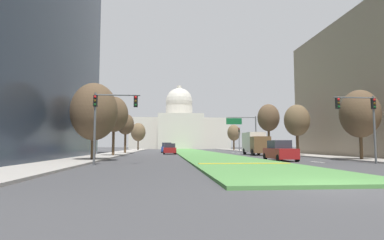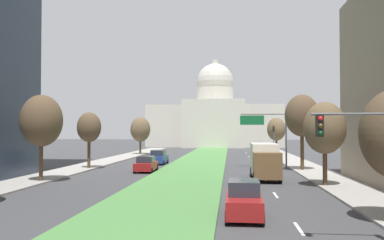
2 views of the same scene
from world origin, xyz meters
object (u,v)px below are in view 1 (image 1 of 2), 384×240
object	(u,v)px
sedan_distant	(167,148)
street_tree_right_mid	(297,120)
street_tree_right_distant	(234,133)
capitol_building	(179,129)
street_tree_left_near	(94,112)
street_tree_left_distant	(138,132)
traffic_light_near_left	(107,112)
traffic_light_near_right	(364,114)
street_tree_right_far	(268,118)
street_tree_left_mid	(114,114)
street_tree_left_far	(125,124)
box_truck_delivery	(255,143)
sedan_midblock	(170,149)
sedan_lead_stopped	(280,151)
traffic_light_far_right	(239,136)
street_tree_right_near	(360,114)
overhead_guide_sign	(245,127)

from	to	relation	value
sedan_distant	street_tree_right_mid	bearing A→B (deg)	-48.77
street_tree_right_distant	sedan_distant	distance (m)	28.35
capitol_building	street_tree_right_distant	distance (m)	38.68
street_tree_left_near	street_tree_right_distant	size ratio (longest dim) A/B	1.05
street_tree_left_distant	traffic_light_near_left	bearing A→B (deg)	-87.62
traffic_light_near_right	street_tree_right_far	distance (m)	28.65
street_tree_left_near	street_tree_left_mid	xyz separation A→B (m)	(-0.01, 10.88, 0.82)
capitol_building	street_tree_left_far	bearing A→B (deg)	-100.17
street_tree_left_far	street_tree_left_distant	bearing A→B (deg)	90.33
box_truck_delivery	street_tree_left_mid	bearing A→B (deg)	-168.73
traffic_light_near_left	street_tree_right_distant	xyz separation A→B (m)	(22.15, 56.89, 0.75)
traffic_light_near_left	traffic_light_near_right	distance (m)	19.32
box_truck_delivery	street_tree_left_distant	bearing A→B (deg)	119.53
street_tree_left_far	traffic_light_near_right	bearing A→B (deg)	-52.72
sedan_midblock	traffic_light_near_left	bearing A→B (deg)	-100.90
capitol_building	street_tree_left_distant	distance (m)	41.07
sedan_lead_stopped	capitol_building	bearing A→B (deg)	93.16
street_tree_right_mid	street_tree_right_far	distance (m)	12.25
sedan_midblock	traffic_light_near_right	bearing A→B (deg)	-61.09
street_tree_left_far	traffic_light_far_right	bearing A→B (deg)	34.21
traffic_light_near_right	sedan_midblock	bearing A→B (deg)	118.91
capitol_building	traffic_light_far_right	size ratio (longest dim) A/B	6.82
traffic_light_near_right	street_tree_right_mid	xyz separation A→B (m)	(1.90, 16.32, 0.78)
street_tree_left_near	street_tree_right_distant	world-z (taller)	street_tree_left_near
street_tree_right_near	traffic_light_far_right	bearing A→B (deg)	92.42
street_tree_left_far	street_tree_right_distant	size ratio (longest dim) A/B	0.97
traffic_light_near_left	box_truck_delivery	distance (m)	26.52
box_truck_delivery	sedan_midblock	bearing A→B (deg)	155.80
street_tree_right_mid	sedan_midblock	distance (m)	19.34
street_tree_right_far	sedan_distant	xyz separation A→B (m)	(-17.05, 6.83, -5.12)
street_tree_right_mid	sedan_distant	bearing A→B (deg)	131.23
street_tree_left_mid	sedan_distant	xyz separation A→B (m)	(6.74, 18.48, -4.36)
street_tree_right_near	street_tree_left_near	bearing A→B (deg)	175.89
traffic_light_near_right	sedan_distant	size ratio (longest dim) A/B	1.26
traffic_light_near_right	box_truck_delivery	bearing A→B (deg)	96.54
street_tree_right_near	sedan_midblock	distance (m)	27.79
capitol_building	sedan_midblock	world-z (taller)	capitol_building
traffic_light_near_left	sedan_distant	size ratio (longest dim) A/B	1.26
street_tree_left_near	sedan_midblock	xyz separation A→B (m)	(7.09, 20.09, -3.61)
street_tree_left_near	sedan_distant	size ratio (longest dim) A/B	1.69
traffic_light_far_right	sedan_lead_stopped	xyz separation A→B (m)	(-5.60, -38.26, -2.46)
street_tree_right_mid	sedan_lead_stopped	world-z (taller)	street_tree_right_mid
capitol_building	overhead_guide_sign	bearing A→B (deg)	-82.04
street_tree_right_near	box_truck_delivery	world-z (taller)	street_tree_right_near
street_tree_left_near	street_tree_right_far	distance (m)	32.80
box_truck_delivery	capitol_building	bearing A→B (deg)	95.70
street_tree_left_far	sedan_midblock	xyz separation A→B (m)	(7.05, -2.11, -3.93)
street_tree_right_near	street_tree_right_distant	bearing A→B (deg)	89.64
traffic_light_near_left	street_tree_left_far	bearing A→B (deg)	94.34
street_tree_left_distant	street_tree_left_mid	bearing A→B (deg)	-89.85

